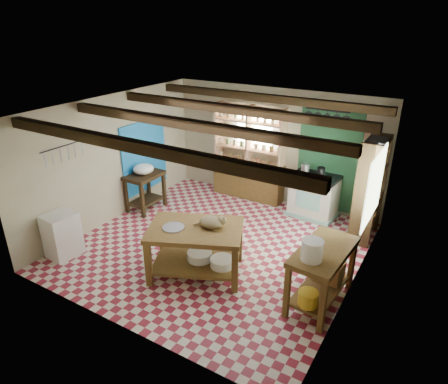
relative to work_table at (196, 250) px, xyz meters
The scene contains 30 objects.
floor 1.00m from the work_table, 99.59° to the left, with size 5.00×5.00×0.02m, color maroon.
ceiling 2.35m from the work_table, 99.59° to the left, with size 5.00×5.00×0.02m, color #424146.
wall_back 3.50m from the work_table, 92.53° to the left, with size 5.00×0.04×2.60m, color #BEB599.
wall_front 1.84m from the work_table, 95.30° to the right, with size 5.00×0.04×2.60m, color #BEB599.
wall_left 2.93m from the work_table, 161.50° to the left, with size 0.04×5.00×2.60m, color #BEB599.
wall_right 2.66m from the work_table, 20.66° to the left, with size 0.04×5.00×2.60m, color #BEB599.
ceiling_beams 2.24m from the work_table, 99.59° to the left, with size 5.00×3.80×0.15m, color #332211.
blue_wall_patch 3.24m from the work_table, 145.71° to the left, with size 0.04×1.40×1.60m, color blue.
green_wall_patch 3.63m from the work_table, 71.85° to the left, with size 1.30×0.04×2.30m, color #205130.
window_back 3.66m from the work_table, 100.92° to the left, with size 0.90×0.02×0.80m, color white.
window_right 3.15m from the work_table, 38.99° to the left, with size 0.02×1.30×1.20m, color white.
utensil_rail 2.94m from the work_table, behind, with size 0.06×0.90×0.28m, color black.
pot_rack 3.59m from the work_table, 69.46° to the left, with size 0.86×0.12×0.36m, color black.
shelving_unit 3.34m from the work_table, 102.35° to the left, with size 1.70×0.34×2.20m, color tan.
tall_rack 3.48m from the work_table, 51.59° to the left, with size 0.40×0.86×2.00m, color #332211.
work_table is the anchor object (origin of this frame).
stove 3.19m from the work_table, 72.26° to the left, with size 0.96×0.65×0.94m, color beige.
prep_table 2.75m from the work_table, 148.71° to the left, with size 0.58×0.84×0.85m, color #332211.
white_cabinet 2.50m from the work_table, 161.69° to the right, with size 0.46×0.55×0.82m, color white.
right_counter 2.06m from the work_table, ahead, with size 0.65×1.30×0.93m, color brown.
cat 0.58m from the work_table, 35.66° to the left, with size 0.40×0.31×0.18m, color #8A7850.
steel_tray 0.57m from the work_table, 147.52° to the right, with size 0.36×0.36×0.02m, color #B3B2BA.
basin_large 0.15m from the work_table, 69.35° to the left, with size 0.42×0.42×0.15m, color white.
basin_small 0.48m from the work_table, 11.82° to the left, with size 0.40×0.40×0.14m, color white.
kettle_left 3.20m from the work_table, 76.69° to the left, with size 0.18×0.18×0.21m, color #B3B2BA.
kettle_right 3.27m from the work_table, 70.53° to the left, with size 0.16×0.16×0.20m, color black.
enamel_bowl 2.80m from the work_table, 148.71° to the left, with size 0.45×0.45×0.22m, color white.
white_bucket 2.06m from the work_table, ahead, with size 0.30×0.30×0.30m, color white.
wicker_basket 2.15m from the work_table, 17.02° to the left, with size 0.43×0.35×0.30m, color #A97244.
yellow_tub 2.00m from the work_table, ahead, with size 0.29×0.29×0.21m, color gold.
Camera 1 is at (3.46, -5.51, 4.02)m, focal length 32.00 mm.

